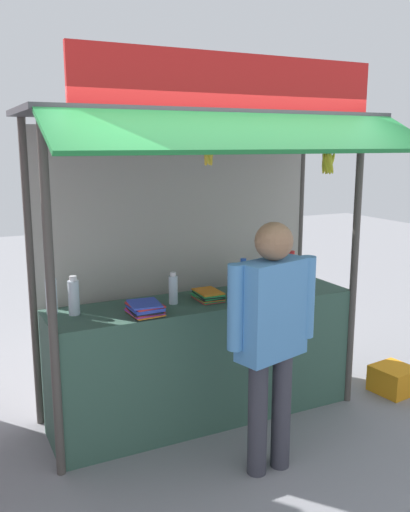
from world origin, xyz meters
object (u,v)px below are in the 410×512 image
at_px(water_bottle_back_left, 173,289).
at_px(banana_bunch_leftmost, 328,163).
at_px(water_bottle_mid_left, 51,296).
at_px(water_bottle_front_left, 243,275).
at_px(vendor_person, 272,326).
at_px(magazine_stack_right, 252,294).
at_px(water_bottle_rear_center, 291,269).
at_px(magazine_stack_left, 145,309).
at_px(water_bottle_far_left, 74,297).
at_px(plastic_crate, 394,379).
at_px(banana_bunch_inner_right, 208,154).
at_px(magazine_stack_back_right, 208,296).

xyz_separation_m(water_bottle_back_left, banana_bunch_leftmost, (1.09, -0.41, 0.94)).
bearing_deg(water_bottle_mid_left, water_bottle_front_left, -1.54).
bearing_deg(vendor_person, magazine_stack_right, 53.91).
relative_size(water_bottle_rear_center, magazine_stack_left, 1.07).
height_order(water_bottle_far_left, water_bottle_front_left, water_bottle_far_left).
height_order(water_bottle_back_left, water_bottle_far_left, water_bottle_far_left).
relative_size(water_bottle_back_left, plastic_crate, 0.75).
bearing_deg(magazine_stack_right, water_bottle_mid_left, 167.60).
xyz_separation_m(magazine_stack_right, plastic_crate, (1.37, -0.19, -0.91)).
bearing_deg(water_bottle_back_left, water_bottle_rear_center, 4.49).
height_order(water_bottle_mid_left, water_bottle_front_left, water_bottle_mid_left).
bearing_deg(water_bottle_far_left, magazine_stack_right, -9.57).
distance_m(water_bottle_rear_center, banana_bunch_inner_right, 1.53).
bearing_deg(vendor_person, plastic_crate, 2.74).
bearing_deg(plastic_crate, water_bottle_mid_left, 169.69).
bearing_deg(water_bottle_rear_center, magazine_stack_left, -170.03).
xyz_separation_m(water_bottle_far_left, magazine_stack_right, (1.34, -0.23, -0.09)).
bearing_deg(magazine_stack_right, magazine_stack_left, 179.67).
relative_size(magazine_stack_left, plastic_crate, 0.83).
distance_m(magazine_stack_left, vendor_person, 0.94).
bearing_deg(banana_bunch_leftmost, magazine_stack_right, 154.11).
relative_size(water_bottle_rear_center, magazine_stack_back_right, 1.07).
distance_m(vendor_person, plastic_crate, 1.96).
distance_m(magazine_stack_left, magazine_stack_right, 0.88).
relative_size(water_bottle_back_left, water_bottle_far_left, 0.87).
relative_size(water_bottle_mid_left, magazine_stack_right, 1.00).
height_order(water_bottle_back_left, plastic_crate, water_bottle_back_left).
distance_m(magazine_stack_back_right, magazine_stack_right, 0.34).
height_order(water_bottle_front_left, banana_bunch_leftmost, banana_bunch_leftmost).
xyz_separation_m(magazine_stack_left, plastic_crate, (2.26, -0.20, -0.91)).
bearing_deg(water_bottle_mid_left, vendor_person, -40.97).
bearing_deg(water_bottle_front_left, water_bottle_mid_left, 178.46).
height_order(magazine_stack_right, banana_bunch_inner_right, banana_bunch_inner_right).
distance_m(water_bottle_mid_left, water_bottle_far_left, 0.17).
bearing_deg(magazine_stack_back_right, vendor_person, -87.91).
distance_m(magazine_stack_back_right, vendor_person, 0.86).
xyz_separation_m(water_bottle_rear_center, vendor_person, (-0.83, -0.97, -0.09)).
xyz_separation_m(water_bottle_back_left, water_bottle_rear_center, (1.14, 0.09, 0.02)).
relative_size(magazine_stack_right, banana_bunch_inner_right, 1.20).
relative_size(water_bottle_mid_left, water_bottle_front_left, 1.07).
xyz_separation_m(water_bottle_mid_left, banana_bunch_leftmost, (1.97, -0.56, 0.92)).
xyz_separation_m(magazine_stack_back_right, vendor_person, (0.03, -0.86, 0.01)).
bearing_deg(magazine_stack_right, water_bottle_rear_center, 25.15).
bearing_deg(water_bottle_far_left, magazine_stack_back_right, -4.66).
xyz_separation_m(water_bottle_rear_center, banana_bunch_leftmost, (-0.05, -0.50, 0.92)).
bearing_deg(water_bottle_mid_left, water_bottle_rear_center, -1.92).
height_order(water_bottle_mid_left, magazine_stack_back_right, water_bottle_mid_left).
bearing_deg(plastic_crate, water_bottle_front_left, 159.72).
relative_size(water_bottle_rear_center, magazine_stack_right, 1.03).
relative_size(water_bottle_far_left, magazine_stack_right, 0.99).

